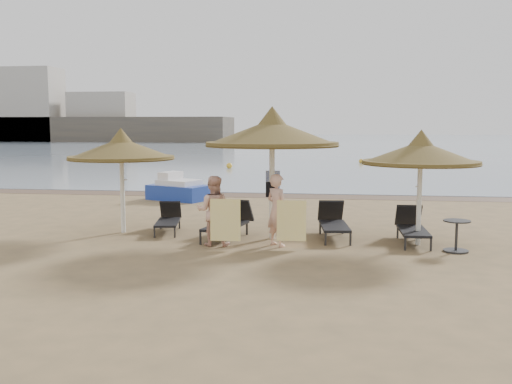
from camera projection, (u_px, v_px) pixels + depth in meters
The scene contains 21 objects.
ground at pixel (241, 246), 13.11m from camera, with size 160.00×160.00×0.00m, color olive.
sea at pixel (323, 142), 91.79m from camera, with size 200.00×140.00×0.03m, color gray.
wet_sand_strip at pixel (280, 196), 22.35m from camera, with size 200.00×1.60×0.01m, color brown.
far_shore at pixel (168, 124), 92.76m from camera, with size 150.00×54.80×12.00m.
palapa_left at pixel (121, 149), 14.49m from camera, with size 2.72×2.72×2.70m.
palapa_center at pixel (272, 134), 13.64m from camera, with size 3.24×3.24×3.21m.
palapa_right at pixel (421, 153), 12.98m from camera, with size 2.69×2.69×2.66m.
lounger_far_left at pixel (168, 219), 14.87m from camera, with size 0.84×1.73×0.74m.
lounger_near_left at pixel (230, 221), 14.08m from camera, with size 1.05×2.06×0.88m.
lounger_near_right at pixel (333, 222), 14.12m from camera, with size 0.84×1.97×0.85m.
lounger_far_right at pixel (412, 226), 13.52m from camera, with size 0.64×1.85×0.82m.
side_table at pixel (456, 237), 12.46m from camera, with size 0.58×0.58×0.70m.
person_left at pixel (213, 205), 13.05m from camera, with size 0.86×0.56×1.87m, color #E3AB92.
person_right at pixel (277, 204), 12.99m from camera, with size 0.89×0.58×1.93m, color #E3AB92.
towel_left at pixel (225, 220), 12.70m from camera, with size 0.68×0.06×0.95m.
towel_right at pixel (291, 221), 12.73m from camera, with size 0.66×0.05×0.92m.
bag_patterned at pixel (273, 180), 13.95m from camera, with size 0.36×0.16×0.44m.
bag_dark at pixel (271, 190), 13.64m from camera, with size 0.26×0.10×0.36m.
pedal_boat at pixel (179, 189), 21.15m from camera, with size 2.53×2.06×1.02m.
buoy_left at pixel (229, 166), 36.10m from camera, with size 0.37×0.37×0.37m, color yellow.
buoy_mid at pixel (361, 161), 40.87m from camera, with size 0.33×0.33×0.33m, color yellow.
Camera 1 is at (2.13, -12.70, 2.77)m, focal length 40.00 mm.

